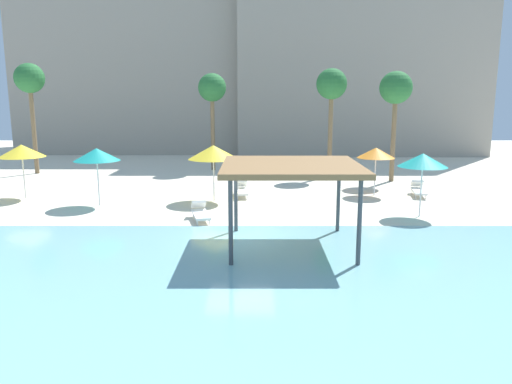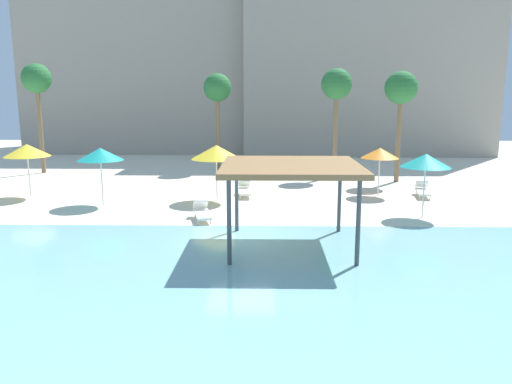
{
  "view_description": "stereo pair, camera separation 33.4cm",
  "coord_description": "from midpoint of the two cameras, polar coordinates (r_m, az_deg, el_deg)",
  "views": [
    {
      "loc": [
        0.58,
        -17.41,
        5.06
      ],
      "look_at": [
        0.52,
        2.0,
        1.3
      ],
      "focal_mm": 34.87,
      "sensor_mm": 36.0,
      "label": 1
    },
    {
      "loc": [
        0.91,
        -17.41,
        5.06
      ],
      "look_at": [
        0.52,
        2.0,
        1.3
      ],
      "focal_mm": 34.87,
      "sensor_mm": 36.0,
      "label": 2
    }
  ],
  "objects": [
    {
      "name": "beach_umbrella_orange_1",
      "position": [
        26.15,
        14.39,
        4.34
      ],
      "size": [
        1.92,
        1.92,
        2.47
      ],
      "color": "silver",
      "rests_on": "ground"
    },
    {
      "name": "beach_umbrella_teal_3",
      "position": [
        24.16,
        -17.05,
        4.17
      ],
      "size": [
        2.12,
        2.12,
        2.7
      ],
      "color": "silver",
      "rests_on": "ground"
    },
    {
      "name": "hotel_block_1",
      "position": [
        47.91,
        12.3,
        15.37
      ],
      "size": [
        21.19,
        10.86,
        17.89
      ],
      "primitive_type": "cube",
      "color": "#9E9384",
      "rests_on": "ground"
    },
    {
      "name": "beach_umbrella_yellow_2",
      "position": [
        27.34,
        -24.47,
        4.36
      ],
      "size": [
        2.24,
        2.24,
        2.7
      ],
      "color": "silver",
      "rests_on": "ground"
    },
    {
      "name": "palm_tree_3",
      "position": [
        31.61,
        9.52,
        11.81
      ],
      "size": [
        1.9,
        1.9,
        6.74
      ],
      "color": "brown",
      "rests_on": "ground"
    },
    {
      "name": "beach_umbrella_yellow_0",
      "position": [
        24.1,
        -4.17,
        4.59
      ],
      "size": [
        2.44,
        2.44,
        2.73
      ],
      "color": "silver",
      "rests_on": "ground"
    },
    {
      "name": "ground_plane",
      "position": [
        18.15,
        -1.25,
        -5.23
      ],
      "size": [
        80.0,
        80.0,
        0.0
      ],
      "primitive_type": "plane",
      "color": "beige"
    },
    {
      "name": "lagoon_water",
      "position": [
        13.19,
        -2.22,
        -11.52
      ],
      "size": [
        44.0,
        13.5,
        0.04
      ],
      "primitive_type": "cube",
      "color": "#7AB7C1",
      "rests_on": "ground"
    },
    {
      "name": "lounge_chair_0",
      "position": [
        26.86,
        18.92,
        0.22
      ],
      "size": [
        0.91,
        1.97,
        0.74
      ],
      "rotation": [
        0.0,
        0.0,
        -1.74
      ],
      "color": "white",
      "rests_on": "ground"
    },
    {
      "name": "beach_umbrella_teal_4",
      "position": [
        21.92,
        19.32,
        3.42
      ],
      "size": [
        2.05,
        2.05,
        2.7
      ],
      "color": "silver",
      "rests_on": "ground"
    },
    {
      "name": "palm_tree_2",
      "position": [
        35.83,
        -23.61,
        11.54
      ],
      "size": [
        1.9,
        1.9,
        7.13
      ],
      "color": "brown",
      "rests_on": "ground"
    },
    {
      "name": "shade_pavilion",
      "position": [
        16.46,
        4.61,
        2.66
      ],
      "size": [
        4.54,
        4.54,
        2.86
      ],
      "color": "#42474C",
      "rests_on": "ground"
    },
    {
      "name": "lounge_chair_3",
      "position": [
        20.73,
        -5.75,
        -2.28
      ],
      "size": [
        1.03,
        1.98,
        0.74
      ],
      "rotation": [
        0.0,
        0.0,
        -1.34
      ],
      "color": "white",
      "rests_on": "ground"
    },
    {
      "name": "palm_tree_0",
      "position": [
        30.63,
        16.6,
        11.11
      ],
      "size": [
        1.9,
        1.9,
        6.49
      ],
      "color": "brown",
      "rests_on": "ground"
    },
    {
      "name": "palm_tree_1",
      "position": [
        34.42,
        -4.17,
        11.59
      ],
      "size": [
        1.9,
        1.9,
        6.57
      ],
      "color": "brown",
      "rests_on": "ground"
    },
    {
      "name": "hotel_block_0",
      "position": [
        49.96,
        -10.51,
        13.83
      ],
      "size": [
        22.8,
        11.85,
        15.43
      ],
      "primitive_type": "cube",
      "color": "#9E9384",
      "rests_on": "ground"
    },
    {
      "name": "lounge_chair_1",
      "position": [
        25.51,
        -0.92,
        0.28
      ],
      "size": [
        0.73,
        1.93,
        0.74
      ],
      "rotation": [
        0.0,
        0.0,
        -1.5
      ],
      "color": "white",
      "rests_on": "ground"
    }
  ]
}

